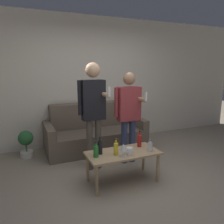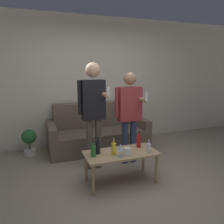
% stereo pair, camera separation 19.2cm
% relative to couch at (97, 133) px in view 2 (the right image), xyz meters
% --- Properties ---
extents(ground_plane, '(16.00, 16.00, 0.00)m').
position_rel_couch_xyz_m(ground_plane, '(0.05, -1.70, -0.32)').
color(ground_plane, gray).
extents(wall_back, '(8.00, 0.06, 2.70)m').
position_rel_couch_xyz_m(wall_back, '(0.05, 0.43, 1.03)').
color(wall_back, beige).
rests_on(wall_back, ground_plane).
extents(couch, '(1.98, 0.89, 0.91)m').
position_rel_couch_xyz_m(couch, '(0.00, 0.00, 0.00)').
color(couch, '#6B5B4C').
rests_on(couch, ground_plane).
extents(coffee_table, '(1.04, 0.50, 0.46)m').
position_rel_couch_xyz_m(coffee_table, '(-0.07, -1.48, 0.09)').
color(coffee_table, tan).
rests_on(coffee_table, ground_plane).
extents(bottle_orange, '(0.07, 0.07, 0.21)m').
position_rel_couch_xyz_m(bottle_orange, '(-0.48, -1.49, 0.23)').
color(bottle_orange, '#23752D').
rests_on(bottle_orange, coffee_table).
extents(bottle_green, '(0.07, 0.07, 0.17)m').
position_rel_couch_xyz_m(bottle_green, '(0.30, -1.60, 0.21)').
color(bottle_green, silver).
rests_on(bottle_green, coffee_table).
extents(bottle_dark, '(0.06, 0.06, 0.25)m').
position_rel_couch_xyz_m(bottle_dark, '(0.26, -1.38, 0.24)').
color(bottle_dark, '#B21E1E').
rests_on(bottle_dark, coffee_table).
extents(bottle_yellow, '(0.07, 0.07, 0.25)m').
position_rel_couch_xyz_m(bottle_yellow, '(-0.40, -1.42, 0.24)').
color(bottle_yellow, black).
rests_on(bottle_yellow, coffee_table).
extents(bottle_red, '(0.06, 0.06, 0.23)m').
position_rel_couch_xyz_m(bottle_red, '(-0.20, -1.53, 0.23)').
color(bottle_red, yellow).
rests_on(bottle_red, coffee_table).
extents(wine_glass_near, '(0.08, 0.08, 0.18)m').
position_rel_couch_xyz_m(wine_glass_near, '(-0.14, -1.62, 0.27)').
color(wine_glass_near, silver).
rests_on(wine_glass_near, coffee_table).
extents(cup_on_table, '(0.09, 0.09, 0.10)m').
position_rel_couch_xyz_m(cup_on_table, '(-0.03, -1.59, 0.19)').
color(cup_on_table, white).
rests_on(cup_on_table, coffee_table).
extents(person_standing_left, '(0.43, 0.43, 1.72)m').
position_rel_couch_xyz_m(person_standing_left, '(-0.32, -0.91, 0.73)').
color(person_standing_left, brown).
rests_on(person_standing_left, ground_plane).
extents(person_standing_right, '(0.46, 0.41, 1.57)m').
position_rel_couch_xyz_m(person_standing_right, '(0.31, -0.90, 0.61)').
color(person_standing_right, navy).
rests_on(person_standing_right, ground_plane).
extents(potted_plant, '(0.27, 0.27, 0.50)m').
position_rel_couch_xyz_m(potted_plant, '(-1.33, 0.03, -0.02)').
color(potted_plant, silver).
rests_on(potted_plant, ground_plane).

